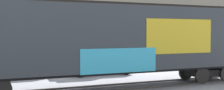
# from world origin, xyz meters

# --- Properties ---
(ground_plane) EXTENTS (260.00, 260.00, 0.00)m
(ground_plane) POSITION_xyz_m (0.00, 0.00, 0.00)
(ground_plane) COLOR #B2B5BC
(track) EXTENTS (59.97, 5.72, 0.08)m
(track) POSITION_xyz_m (2.34, 0.07, 0.04)
(track) COLOR #4C4742
(track) RESTS_ON ground_plane
(freight_car) EXTENTS (17.08, 3.97, 4.27)m
(freight_car) POSITION_xyz_m (1.22, -0.00, 2.44)
(freight_car) COLOR #33383D
(freight_car) RESTS_ON ground_plane
(hillside) EXTENTS (158.96, 37.48, 16.94)m
(hillside) POSITION_xyz_m (0.03, 62.86, 6.48)
(hillside) COLOR gray
(hillside) RESTS_ON ground_plane
(parked_car_silver) EXTENTS (4.35, 2.18, 1.76)m
(parked_car_silver) POSITION_xyz_m (-3.26, 5.07, 0.89)
(parked_car_silver) COLOR #B7BABF
(parked_car_silver) RESTS_ON ground_plane
(parked_car_white) EXTENTS (4.60, 1.96, 1.68)m
(parked_car_white) POSITION_xyz_m (2.00, 4.72, 0.82)
(parked_car_white) COLOR silver
(parked_car_white) RESTS_ON ground_plane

